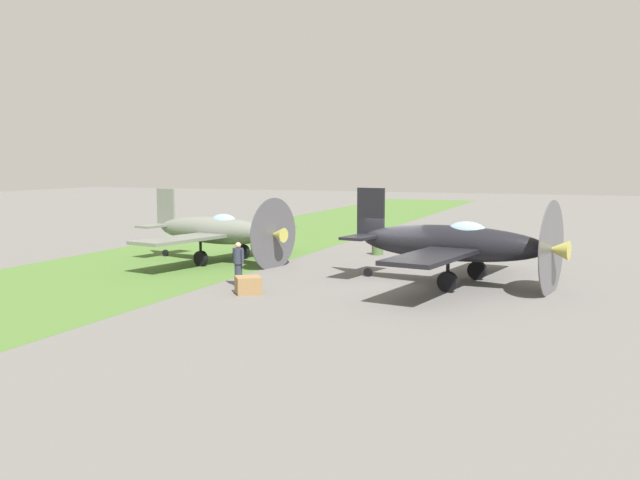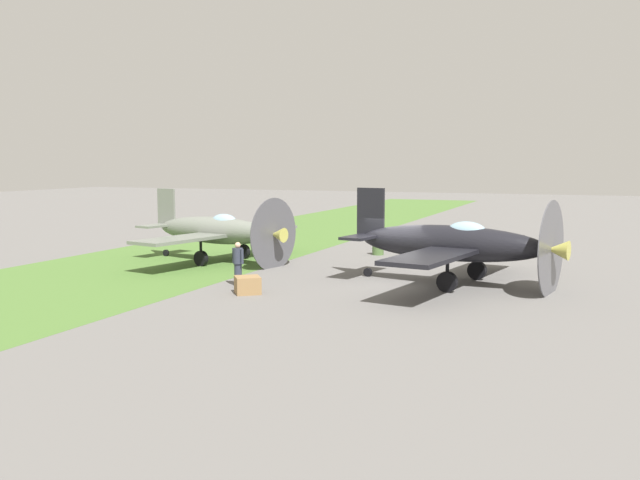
{
  "view_description": "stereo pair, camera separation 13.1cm",
  "coord_description": "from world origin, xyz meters",
  "px_view_note": "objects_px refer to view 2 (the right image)",
  "views": [
    {
      "loc": [
        27.91,
        7.96,
        4.92
      ],
      "look_at": [
        -1.11,
        -3.5,
        1.41
      ],
      "focal_mm": 39.91,
      "sensor_mm": 36.0,
      "label": 1
    },
    {
      "loc": [
        27.86,
        8.08,
        4.92
      ],
      "look_at": [
        -1.11,
        -3.5,
        1.41
      ],
      "focal_mm": 39.91,
      "sensor_mm": 36.0,
      "label": 2
    }
  ],
  "objects_px": {
    "fuel_drum": "(378,246)",
    "airplane_lead": "(454,243)",
    "supply_crate": "(248,285)",
    "ground_crew_chief": "(238,263)",
    "airplane_wingman": "(217,231)"
  },
  "relations": [
    {
      "from": "airplane_lead",
      "to": "supply_crate",
      "type": "bearing_deg",
      "value": -44.97
    },
    {
      "from": "airplane_lead",
      "to": "supply_crate",
      "type": "height_order",
      "value": "airplane_lead"
    },
    {
      "from": "airplane_lead",
      "to": "ground_crew_chief",
      "type": "relative_size",
      "value": 6.44
    },
    {
      "from": "fuel_drum",
      "to": "airplane_lead",
      "type": "bearing_deg",
      "value": 35.93
    },
    {
      "from": "ground_crew_chief",
      "to": "fuel_drum",
      "type": "bearing_deg",
      "value": 99.55
    },
    {
      "from": "airplane_lead",
      "to": "fuel_drum",
      "type": "relative_size",
      "value": 12.38
    },
    {
      "from": "ground_crew_chief",
      "to": "fuel_drum",
      "type": "relative_size",
      "value": 1.92
    },
    {
      "from": "airplane_wingman",
      "to": "fuel_drum",
      "type": "relative_size",
      "value": 11.44
    },
    {
      "from": "airplane_wingman",
      "to": "ground_crew_chief",
      "type": "relative_size",
      "value": 5.95
    },
    {
      "from": "ground_crew_chief",
      "to": "fuel_drum",
      "type": "distance_m",
      "value": 11.16
    },
    {
      "from": "airplane_lead",
      "to": "supply_crate",
      "type": "relative_size",
      "value": 12.38
    },
    {
      "from": "airplane_lead",
      "to": "fuel_drum",
      "type": "xyz_separation_m",
      "value": [
        -7.51,
        -5.44,
        -1.2
      ]
    },
    {
      "from": "ground_crew_chief",
      "to": "airplane_lead",
      "type": "bearing_deg",
      "value": 45.32
    },
    {
      "from": "ground_crew_chief",
      "to": "airplane_wingman",
      "type": "bearing_deg",
      "value": 148.57
    },
    {
      "from": "fuel_drum",
      "to": "supply_crate",
      "type": "relative_size",
      "value": 1.0
    }
  ]
}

